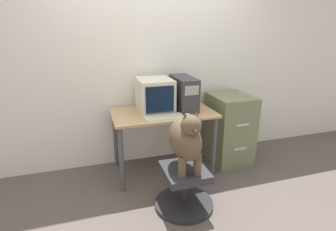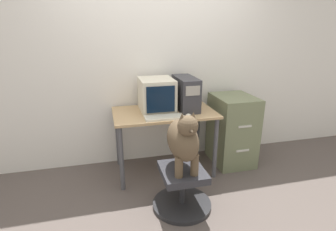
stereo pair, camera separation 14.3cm
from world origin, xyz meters
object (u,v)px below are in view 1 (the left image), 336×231
filing_cabinet (229,129)px  office_chair (184,188)px  crt_monitor (155,95)px  dog (186,139)px  keyboard (164,117)px  pc_tower (184,93)px

filing_cabinet → office_chair: bearing=-140.3°
crt_monitor → filing_cabinet: 1.11m
filing_cabinet → dog: bearing=-140.1°
keyboard → office_chair: size_ratio=0.73×
crt_monitor → office_chair: size_ratio=0.77×
dog → office_chair: bearing=90.0°
crt_monitor → keyboard: size_ratio=1.07×
pc_tower → keyboard: pc_tower is taller
pc_tower → filing_cabinet: pc_tower is taller
keyboard → crt_monitor: bearing=93.4°
keyboard → office_chair: (0.06, -0.48, -0.59)m
crt_monitor → office_chair: crt_monitor is taller
pc_tower → dog: pc_tower is taller
pc_tower → filing_cabinet: bearing=-2.6°
crt_monitor → keyboard: bearing=-86.6°
dog → filing_cabinet: dog is taller
crt_monitor → pc_tower: size_ratio=0.90×
pc_tower → dog: 0.86m
pc_tower → filing_cabinet: size_ratio=0.56×
dog → filing_cabinet: 1.21m
crt_monitor → keyboard: 0.36m
pc_tower → crt_monitor: bearing=176.0°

